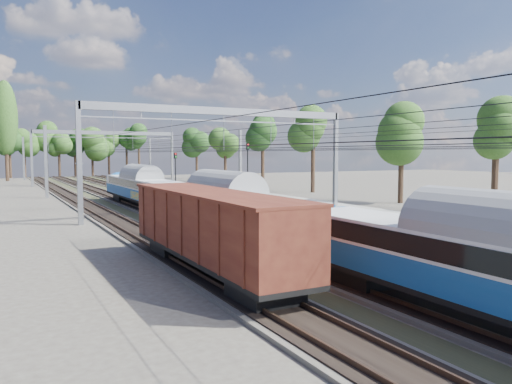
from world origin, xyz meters
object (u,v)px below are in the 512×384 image
signal_near (176,171)px  worker (165,186)px  emu_train (228,200)px  freight_boxcar (211,227)px  signal_far (248,163)px

signal_near → worker: bearing=62.2°
emu_train → freight_boxcar: 9.25m
emu_train → signal_far: bearing=60.6°
signal_near → signal_far: size_ratio=0.83×
freight_boxcar → worker: 46.64m
freight_boxcar → worker: bearing=74.8°
emu_train → signal_near: 24.96m
freight_boxcar → signal_far: 38.79m
worker → signal_far: 13.48m
emu_train → signal_far: 29.54m
worker → signal_near: signal_near is taller
emu_train → signal_near: signal_near is taller
worker → signal_near: 13.03m
signal_near → emu_train: bearing=-117.2°
freight_boxcar → worker: (12.23, 44.99, -1.27)m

